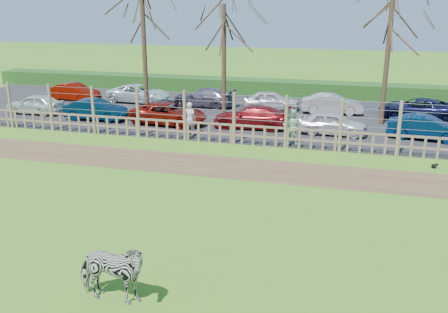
% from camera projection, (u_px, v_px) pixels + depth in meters
% --- Properties ---
extents(ground, '(120.00, 120.00, 0.00)m').
position_uv_depth(ground, '(176.00, 206.00, 16.84)').
color(ground, '#719F37').
rests_on(ground, ground).
extents(dirt_strip, '(34.00, 2.80, 0.01)m').
position_uv_depth(dirt_strip, '(214.00, 166.00, 20.98)').
color(dirt_strip, brown).
rests_on(dirt_strip, ground).
extents(asphalt, '(44.00, 13.00, 0.04)m').
position_uv_depth(asphalt, '(260.00, 115.00, 30.19)').
color(asphalt, '#232326').
rests_on(asphalt, ground).
extents(hedge, '(46.00, 2.00, 1.10)m').
position_uv_depth(hedge, '(279.00, 88.00, 36.48)').
color(hedge, '#1E4716').
rests_on(hedge, ground).
extents(fence, '(30.16, 0.16, 2.50)m').
position_uv_depth(fence, '(234.00, 128.00, 23.97)').
color(fence, brown).
rests_on(fence, ground).
extents(tree_left, '(4.80, 4.80, 7.88)m').
position_uv_depth(tree_left, '(143.00, 20.00, 28.31)').
color(tree_left, '#3D2B1E').
rests_on(tree_left, ground).
extents(tree_mid, '(4.80, 4.80, 6.83)m').
position_uv_depth(tree_mid, '(224.00, 34.00, 28.32)').
color(tree_mid, '#3D2B1E').
rests_on(tree_mid, ground).
extents(tree_right, '(4.80, 4.80, 7.35)m').
position_uv_depth(tree_right, '(390.00, 29.00, 26.42)').
color(tree_right, '#3D2B1E').
rests_on(tree_right, ground).
extents(zebra, '(1.80, 0.82, 1.52)m').
position_uv_depth(zebra, '(111.00, 273.00, 11.26)').
color(zebra, gray).
rests_on(zebra, ground).
extents(visitor_a, '(0.64, 0.43, 1.72)m').
position_uv_depth(visitor_a, '(190.00, 119.00, 25.39)').
color(visitor_a, '#BDB4BE').
rests_on(visitor_a, asphalt).
extents(visitor_b, '(0.85, 0.66, 1.72)m').
position_uv_depth(visitor_b, '(291.00, 127.00, 23.77)').
color(visitor_b, '#BBEEB2').
rests_on(visitor_b, asphalt).
extents(crow, '(0.27, 0.20, 0.22)m').
position_uv_depth(crow, '(434.00, 166.00, 20.66)').
color(crow, black).
rests_on(crow, ground).
extents(car_0, '(3.55, 1.48, 1.20)m').
position_uv_depth(car_0, '(35.00, 104.00, 30.38)').
color(car_0, silver).
rests_on(car_0, asphalt).
extents(car_1, '(3.66, 1.33, 1.20)m').
position_uv_depth(car_1, '(96.00, 110.00, 28.79)').
color(car_1, '#05223F').
rests_on(car_1, asphalt).
extents(car_2, '(4.48, 2.37, 1.20)m').
position_uv_depth(car_2, '(169.00, 114.00, 27.77)').
color(car_2, maroon).
rests_on(car_2, asphalt).
extents(car_3, '(4.18, 1.79, 1.20)m').
position_uv_depth(car_3, '(251.00, 117.00, 26.97)').
color(car_3, maroon).
rests_on(car_3, asphalt).
extents(car_4, '(3.55, 1.50, 1.20)m').
position_uv_depth(car_4, '(332.00, 123.00, 25.63)').
color(car_4, silver).
rests_on(car_4, asphalt).
extents(car_5, '(3.78, 1.75, 1.20)m').
position_uv_depth(car_5, '(426.00, 128.00, 24.71)').
color(car_5, '#07244B').
rests_on(car_5, asphalt).
extents(car_7, '(3.77, 1.72, 1.20)m').
position_uv_depth(car_7, '(74.00, 92.00, 34.36)').
color(car_7, '#800E02').
rests_on(car_7, asphalt).
extents(car_8, '(4.40, 2.17, 1.20)m').
position_uv_depth(car_8, '(139.00, 94.00, 33.81)').
color(car_8, silver).
rests_on(car_8, asphalt).
extents(car_9, '(4.26, 2.03, 1.20)m').
position_uv_depth(car_9, '(203.00, 97.00, 32.48)').
color(car_9, slate).
rests_on(car_9, asphalt).
extents(car_10, '(3.68, 1.87, 1.20)m').
position_uv_depth(car_10, '(271.00, 100.00, 31.47)').
color(car_10, silver).
rests_on(car_10, asphalt).
extents(car_11, '(3.74, 1.58, 1.20)m').
position_uv_depth(car_11, '(332.00, 104.00, 30.41)').
color(car_11, beige).
rests_on(car_11, asphalt).
extents(car_12, '(4.47, 2.34, 1.20)m').
position_uv_depth(car_12, '(417.00, 109.00, 29.07)').
color(car_12, '#11133A').
rests_on(car_12, asphalt).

